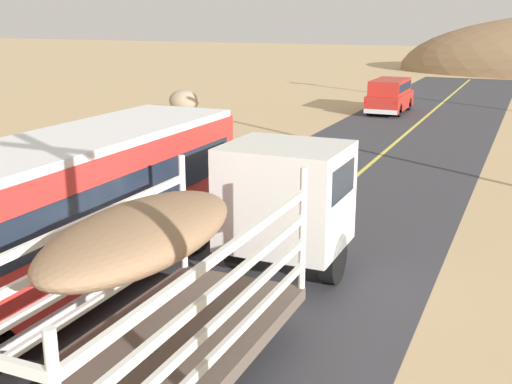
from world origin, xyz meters
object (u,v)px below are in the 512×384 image
(car_far, at_px, (390,94))
(boulder_far_horizon, at_px, (184,101))
(bus, at_px, (66,214))
(livestock_truck, at_px, (243,227))

(car_far, distance_m, boulder_far_horizon, 11.97)
(bus, relative_size, boulder_far_horizon, 5.49)
(livestock_truck, relative_size, bus, 0.97)
(car_far, height_order, boulder_far_horizon, car_far)
(livestock_truck, distance_m, car_far, 27.20)
(bus, relative_size, car_far, 2.16)
(bus, bearing_deg, livestock_truck, 8.94)
(bus, height_order, boulder_far_horizon, bus)
(boulder_far_horizon, bearing_deg, bus, -65.25)
(bus, xyz_separation_m, boulder_far_horizon, (-10.68, 23.17, -1.09))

